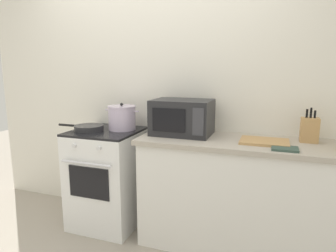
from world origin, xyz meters
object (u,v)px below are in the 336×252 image
stove (108,177)px  knife_block (309,130)px  frying_pan (88,128)px  oven_mitt (285,149)px  cutting_board (264,142)px  microwave (182,117)px  stock_pot (122,118)px

stove → knife_block: (1.72, 0.14, 0.56)m
frying_pan → knife_block: size_ratio=1.73×
frying_pan → oven_mitt: (1.68, -0.10, -0.02)m
stove → cutting_board: bearing=0.0°
stove → frying_pan: (-0.14, -0.06, 0.48)m
cutting_board → frying_pan: bearing=-177.6°
stove → frying_pan: frying_pan is taller
frying_pan → microwave: (0.86, 0.14, 0.12)m
frying_pan → microwave: size_ratio=0.93×
cutting_board → oven_mitt: (0.14, -0.16, -0.00)m
cutting_board → knife_block: (0.32, 0.14, 0.09)m
stove → stock_pot: (0.13, 0.09, 0.57)m
stock_pot → cutting_board: size_ratio=0.95×
stock_pot → cutting_board: stock_pot is taller
knife_block → cutting_board: bearing=-156.5°
oven_mitt → knife_block: bearing=59.4°
frying_pan → oven_mitt: frying_pan is taller
stove → cutting_board: size_ratio=2.56×
stock_pot → frying_pan: 0.32m
stock_pot → frying_pan: size_ratio=0.74×
microwave → oven_mitt: 0.87m
oven_mitt → stock_pot: bearing=170.2°
knife_block → oven_mitt: (-0.18, -0.30, -0.09)m
stove → cutting_board: cutting_board is taller
stock_pot → cutting_board: (1.27, -0.09, -0.10)m
stove → knife_block: knife_block is taller
frying_pan → microwave: 0.88m
stock_pot → frying_pan: bearing=-150.9°
cutting_board → knife_block: 0.36m
cutting_board → oven_mitt: cutting_board is taller
stove → knife_block: bearing=4.7°
frying_pan → stock_pot: bearing=29.1°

